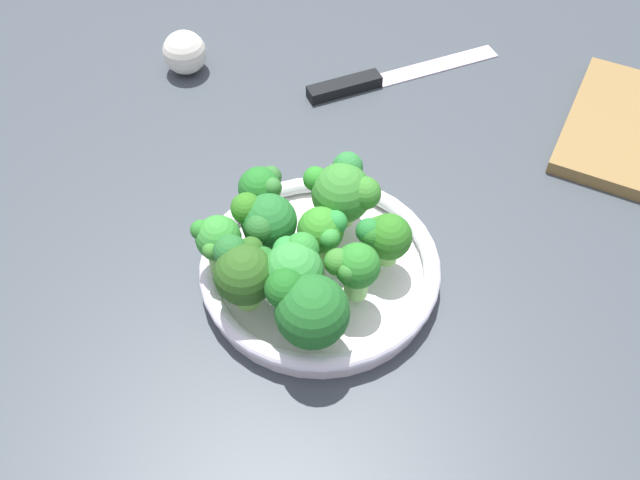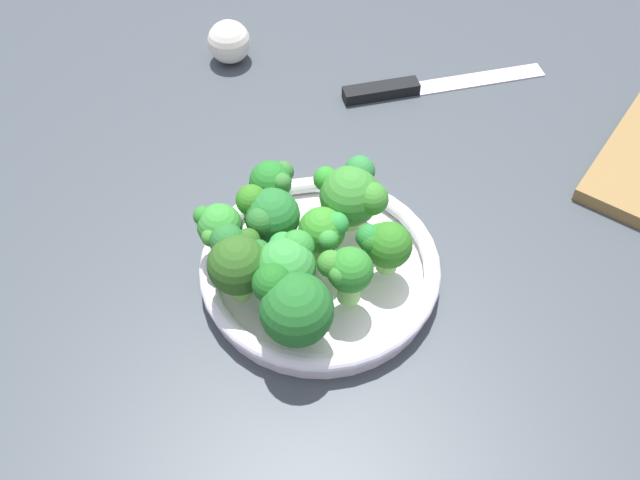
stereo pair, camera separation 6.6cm
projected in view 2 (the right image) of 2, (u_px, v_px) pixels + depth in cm
name	position (u px, v px, depth cm)	size (l,w,h in cm)	color
ground_plane	(315.00, 246.00, 75.49)	(130.00, 130.00, 2.50)	#394046
bowl	(320.00, 269.00, 70.02)	(23.58, 23.58, 3.03)	silver
broccoli_floret_0	(219.00, 228.00, 66.38)	(4.66, 4.57, 6.32)	#84C65F
broccoli_floret_1	(269.00, 215.00, 67.00)	(5.71, 6.23, 6.74)	#8FC65B
broccoli_floret_2	(287.00, 264.00, 63.29)	(6.23, 5.55, 6.88)	#86CC5E
broccoli_floret_3	(292.00, 304.00, 60.70)	(6.51, 7.75, 7.15)	#93C85F
broccoli_floret_4	(272.00, 183.00, 70.71)	(4.49, 4.62, 5.74)	#99DB65
broccoli_floret_5	(324.00, 232.00, 66.57)	(4.46, 4.71, 5.83)	#7BBD53
broccoli_floret_6	(347.00, 272.00, 63.11)	(4.38, 4.85, 6.21)	#77BE5B
broccoli_floret_7	(382.00, 246.00, 65.67)	(4.45, 5.12, 5.50)	#78BF55
broccoli_floret_8	(352.00, 194.00, 69.10)	(6.83, 7.57, 6.76)	#94D065
broccoli_floret_9	(238.00, 261.00, 63.44)	(6.12, 6.42, 6.94)	#84CD59
knife	(417.00, 86.00, 89.75)	(23.17, 17.22, 1.50)	silver
garlic_bulb	(229.00, 42.00, 92.02)	(5.58, 5.58, 5.58)	silver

